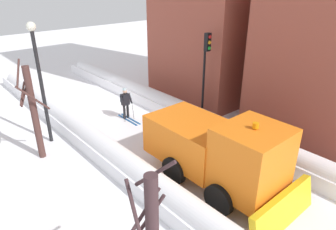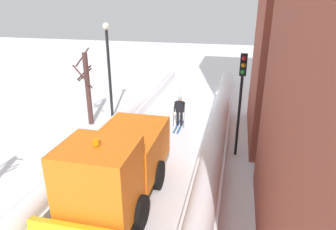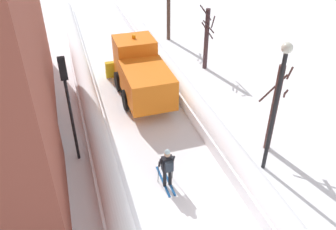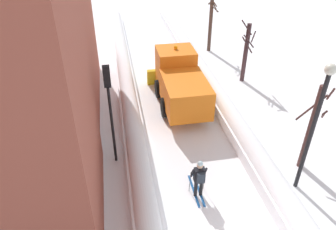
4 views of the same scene
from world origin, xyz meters
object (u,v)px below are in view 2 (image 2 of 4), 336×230
skier (180,109)px  traffic_light_pole (241,87)px  street_lamp (109,60)px  plow_truck (118,165)px  bare_tree_near (88,88)px

skier → traffic_light_pole: traffic_light_pole is taller
skier → street_lamp: street_lamp is taller
plow_truck → street_lamp: (3.40, -7.44, 2.02)m
bare_tree_near → traffic_light_pole: bearing=166.6°
bare_tree_near → street_lamp: bearing=-127.4°
plow_truck → bare_tree_near: 7.65m
plow_truck → bare_tree_near: bare_tree_near is taller
skier → traffic_light_pole: (-3.19, 2.86, 2.28)m
plow_truck → skier: plow_truck is taller
bare_tree_near → skier: bearing=-169.9°
traffic_light_pole → bare_tree_near: size_ratio=1.09×
traffic_light_pole → street_lamp: street_lamp is taller
skier → traffic_light_pole: size_ratio=0.38×
skier → traffic_light_pole: bearing=138.1°
skier → bare_tree_near: (5.04, 0.90, 1.14)m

